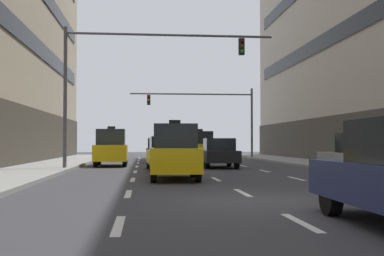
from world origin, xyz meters
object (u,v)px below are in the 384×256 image
object	(u,v)px
car_parked_2	(367,158)
traffic_signal_1	(212,108)
taxi_driving_1	(200,146)
taxi_driving_5	(175,152)
taxi_driving_0	(111,148)
taxi_driving_6	(167,154)
car_driving_2	(219,153)
traffic_signal_0	(130,68)
car_driving_4	(160,150)

from	to	relation	value
car_parked_2	traffic_signal_1	distance (m)	25.35
taxi_driving_1	taxi_driving_5	size ratio (longest dim) A/B	1.09
taxi_driving_0	traffic_signal_1	size ratio (longest dim) A/B	0.42
taxi_driving_0	taxi_driving_6	distance (m)	5.46
taxi_driving_1	traffic_signal_1	distance (m)	5.86
car_driving_2	traffic_signal_0	world-z (taller)	traffic_signal_0
taxi_driving_5	taxi_driving_6	world-z (taller)	taxi_driving_5
taxi_driving_0	traffic_signal_1	bearing A→B (deg)	58.75
car_driving_2	taxi_driving_5	bearing A→B (deg)	-109.00
car_driving_4	traffic_signal_1	xyz separation A→B (m)	(4.72, 7.52, 3.45)
taxi_driving_0	car_driving_2	distance (m)	6.40
car_parked_2	traffic_signal_0	world-z (taller)	traffic_signal_0
taxi_driving_1	taxi_driving_5	world-z (taller)	taxi_driving_1
taxi_driving_0	car_driving_4	world-z (taller)	taxi_driving_0
car_parked_2	traffic_signal_1	bearing A→B (deg)	94.49
traffic_signal_1	taxi_driving_1	bearing A→B (deg)	-109.22
traffic_signal_1	traffic_signal_0	bearing A→B (deg)	-111.02
taxi_driving_5	traffic_signal_1	size ratio (longest dim) A/B	0.40
car_driving_2	traffic_signal_1	bearing A→B (deg)	83.43
car_driving_4	traffic_signal_0	xyz separation A→B (m)	(-1.78, -9.38, 4.27)
taxi_driving_6	car_driving_2	bearing A→B (deg)	36.57
car_driving_4	traffic_signal_0	bearing A→B (deg)	-100.74
taxi_driving_5	traffic_signal_1	world-z (taller)	traffic_signal_1
taxi_driving_6	traffic_signal_1	size ratio (longest dim) A/B	0.43
taxi_driving_0	taxi_driving_1	size ratio (longest dim) A/B	0.96
taxi_driving_1	car_parked_2	bearing A→B (deg)	-80.02
car_driving_4	traffic_signal_1	size ratio (longest dim) A/B	0.42
taxi_driving_5	car_driving_2	bearing A→B (deg)	71.00
car_parked_2	car_driving_4	bearing A→B (deg)	110.87
taxi_driving_6	traffic_signal_0	xyz separation A→B (m)	(-1.83, 0.28, 4.27)
taxi_driving_5	car_parked_2	world-z (taller)	taxi_driving_5
taxi_driving_5	taxi_driving_6	bearing A→B (deg)	90.14
car_driving_4	taxi_driving_5	world-z (taller)	taxi_driving_5
car_driving_2	taxi_driving_6	bearing A→B (deg)	-143.43
taxi_driving_5	taxi_driving_6	xyz separation A→B (m)	(-0.02, 6.30, -0.19)
taxi_driving_1	car_driving_4	xyz separation A→B (m)	(-3.09, -2.87, -0.28)
car_driving_2	traffic_signal_1	size ratio (longest dim) A/B	0.41
car_driving_4	taxi_driving_5	xyz separation A→B (m)	(0.07, -15.96, 0.19)
taxi_driving_0	taxi_driving_1	distance (m)	10.01
car_driving_4	car_parked_2	size ratio (longest dim) A/B	0.97
taxi_driving_1	taxi_driving_6	world-z (taller)	taxi_driving_1
car_parked_2	traffic_signal_0	distance (m)	12.49
taxi_driving_0	car_driving_2	world-z (taller)	taxi_driving_0
car_driving_2	car_driving_4	xyz separation A→B (m)	(-2.99, 7.48, 0.03)
taxi_driving_1	car_driving_2	size ratio (longest dim) A/B	1.07
traffic_signal_0	traffic_signal_1	bearing A→B (deg)	68.98
car_driving_2	taxi_driving_6	distance (m)	3.65
taxi_driving_1	car_driving_4	size ratio (longest dim) A/B	1.03
taxi_driving_0	traffic_signal_1	world-z (taller)	traffic_signal_1
taxi_driving_0	car_driving_2	xyz separation A→B (m)	(5.93, -2.37, -0.27)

